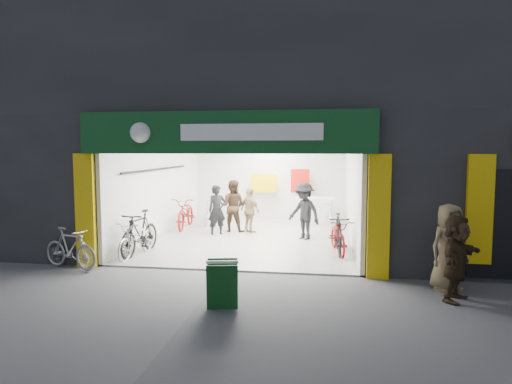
% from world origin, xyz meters
% --- Properties ---
extents(ground, '(60.00, 60.00, 0.00)m').
position_xyz_m(ground, '(0.00, 0.00, 0.00)').
color(ground, '#56565B').
rests_on(ground, ground).
extents(building, '(17.00, 10.27, 8.00)m').
position_xyz_m(building, '(0.91, 4.99, 4.31)').
color(building, '#232326').
rests_on(building, ground).
extents(bike_left_front, '(0.74, 1.79, 0.92)m').
position_xyz_m(bike_left_front, '(-2.50, 1.00, 0.46)').
color(bike_left_front, '#A6A6AB').
rests_on(bike_left_front, ground).
extents(bike_left_midfront, '(0.70, 1.94, 1.14)m').
position_xyz_m(bike_left_midfront, '(-2.50, 1.20, 0.57)').
color(bike_left_midfront, black).
rests_on(bike_left_midfront, ground).
extents(bike_left_midback, '(0.88, 2.10, 1.07)m').
position_xyz_m(bike_left_midback, '(-2.50, 5.10, 0.54)').
color(bike_left_midback, maroon).
rests_on(bike_left_midback, ground).
extents(bike_left_back, '(0.53, 1.67, 0.99)m').
position_xyz_m(bike_left_back, '(-1.85, 6.01, 0.50)').
color(bike_left_back, '#B7B7BC').
rests_on(bike_left_back, ground).
extents(bike_right_front, '(0.54, 1.73, 1.03)m').
position_xyz_m(bike_right_front, '(2.50, 2.11, 0.52)').
color(bike_right_front, black).
rests_on(bike_right_front, ground).
extents(bike_right_mid, '(0.87, 1.78, 0.90)m').
position_xyz_m(bike_right_mid, '(2.50, 2.18, 0.45)').
color(bike_right_mid, '#9B110E').
rests_on(bike_right_mid, ground).
extents(bike_right_back, '(0.45, 1.57, 0.94)m').
position_xyz_m(bike_right_back, '(2.34, 5.94, 0.47)').
color(bike_right_back, silver).
rests_on(bike_right_back, ground).
extents(parked_bike, '(1.62, 0.90, 0.94)m').
position_xyz_m(parked_bike, '(-3.51, -0.30, 0.47)').
color(parked_bike, '#ACACB1').
rests_on(parked_bike, ground).
extents(customer_a, '(0.69, 0.63, 1.59)m').
position_xyz_m(customer_a, '(-1.18, 4.09, 0.79)').
color(customer_a, black).
rests_on(customer_a, ground).
extents(customer_b, '(0.87, 0.70, 1.71)m').
position_xyz_m(customer_b, '(-0.82, 4.72, 0.86)').
color(customer_b, '#3A281A').
rests_on(customer_b, ground).
extents(customer_c, '(1.26, 1.19, 1.71)m').
position_xyz_m(customer_c, '(1.54, 3.73, 0.86)').
color(customer_c, black).
rests_on(customer_c, ground).
extents(customer_d, '(0.89, 0.85, 1.48)m').
position_xyz_m(customer_d, '(-0.22, 4.56, 0.74)').
color(customer_d, '#988558').
rests_on(customer_d, ground).
extents(pedestrian_near, '(0.97, 0.86, 1.67)m').
position_xyz_m(pedestrian_near, '(4.49, -0.64, 0.83)').
color(pedestrian_near, olive).
rests_on(pedestrian_near, ground).
extents(pedestrian_far, '(1.14, 1.46, 1.54)m').
position_xyz_m(pedestrian_far, '(4.46, -1.28, 0.77)').
color(pedestrian_far, '#362718').
rests_on(pedestrian_far, ground).
extents(sandwich_board, '(0.62, 0.63, 0.81)m').
position_xyz_m(sandwich_board, '(0.46, -2.33, 0.44)').
color(sandwich_board, '#104018').
rests_on(sandwich_board, ground).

